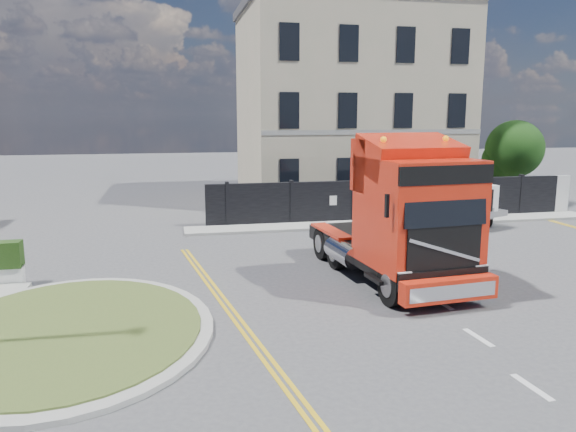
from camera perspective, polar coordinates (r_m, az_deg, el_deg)
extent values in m
plane|color=#424244|center=(17.71, 3.37, -6.52)|extent=(120.00, 120.00, 0.00)
cylinder|color=#979792|center=(14.49, -21.41, -10.89)|extent=(6.80, 6.80, 0.12)
cylinder|color=#2F451B|center=(14.46, -21.43, -10.59)|extent=(6.20, 6.20, 0.05)
cube|color=black|center=(27.75, 10.48, 1.60)|extent=(18.00, 0.25, 2.00)
cube|color=silver|center=(31.95, 24.74, 1.95)|extent=(2.60, 0.12, 2.00)
cube|color=#AFAB8B|center=(34.49, 5.93, 10.89)|extent=(12.00, 10.00, 11.00)
cube|color=#45454A|center=(35.02, 6.11, 20.34)|extent=(12.30, 10.30, 0.50)
cylinder|color=#382619|center=(34.35, 21.81, 3.02)|extent=(0.24, 0.24, 2.40)
sphere|color=black|center=(34.18, 22.03, 6.35)|extent=(3.20, 3.20, 3.20)
sphere|color=black|center=(34.28, 20.90, 5.42)|extent=(2.20, 2.20, 2.20)
cube|color=#979792|center=(27.09, 11.14, -0.65)|extent=(20.00, 1.60, 0.12)
cube|color=black|center=(18.37, 9.78, -3.37)|extent=(3.33, 7.16, 0.50)
cube|color=red|center=(16.40, 12.99, 0.38)|extent=(3.01, 3.11, 3.08)
cube|color=red|center=(17.24, 11.23, 5.17)|extent=(2.83, 1.24, 1.54)
cube|color=black|center=(15.15, 15.73, 1.13)|extent=(2.42, 0.29, 1.16)
cube|color=red|center=(15.36, 16.04, -7.21)|extent=(2.78, 0.64, 0.61)
cylinder|color=black|center=(15.50, 10.53, -6.94)|extent=(0.46, 1.17, 1.15)
cylinder|color=gray|center=(15.50, 10.53, -6.94)|extent=(0.45, 0.66, 0.63)
cylinder|color=black|center=(16.71, 17.82, -6.00)|extent=(0.46, 1.17, 1.15)
cylinder|color=gray|center=(16.71, 17.82, -6.00)|extent=(0.45, 0.66, 0.63)
cylinder|color=black|center=(18.92, 5.02, -3.65)|extent=(0.46, 1.17, 1.15)
cylinder|color=gray|center=(18.92, 5.02, -3.65)|extent=(0.45, 0.66, 0.63)
cylinder|color=black|center=(19.92, 11.38, -3.10)|extent=(0.46, 1.17, 1.15)
cylinder|color=gray|center=(19.92, 11.38, -3.10)|extent=(0.45, 0.66, 0.63)
cylinder|color=black|center=(20.11, 3.60, -2.78)|extent=(0.46, 1.17, 1.15)
cylinder|color=gray|center=(20.11, 3.60, -2.78)|extent=(0.45, 0.66, 0.63)
cylinder|color=black|center=(21.06, 9.67, -2.31)|extent=(0.46, 1.17, 1.15)
cylinder|color=gray|center=(21.06, 9.67, -2.31)|extent=(0.45, 0.66, 0.63)
cube|color=slate|center=(28.04, 16.32, 0.81)|extent=(3.60, 5.13, 0.25)
cube|color=silver|center=(26.66, 17.89, 1.66)|extent=(2.44, 2.38, 1.29)
cylinder|color=black|center=(26.36, 15.99, -0.52)|extent=(0.25, 0.70, 0.70)
cylinder|color=black|center=(27.29, 19.50, -0.36)|extent=(0.25, 0.70, 0.70)
cylinder|color=black|center=(28.99, 13.25, 0.56)|extent=(0.25, 0.70, 0.70)
cylinder|color=black|center=(29.84, 16.54, 0.68)|extent=(0.25, 0.70, 0.70)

